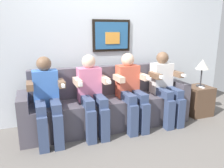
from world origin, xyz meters
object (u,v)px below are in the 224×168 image
object	(u,v)px
side_table_right	(198,100)
table_lamp	(202,66)
couch	(108,106)
person_left_center	(92,92)
person_right_center	(131,88)
person_leftmost	(47,97)
person_rightmost	(165,85)
spare_remote_on_table	(201,87)

from	to	relation	value
side_table_right	table_lamp	world-z (taller)	table_lamp
couch	person_left_center	bearing A→B (deg)	-150.35
couch	person_left_center	xyz separation A→B (m)	(-0.30, -0.17, 0.29)
side_table_right	table_lamp	size ratio (longest dim) A/B	1.09
person_right_center	side_table_right	distance (m)	1.36
side_table_right	couch	bearing A→B (deg)	176.18
couch	side_table_right	world-z (taller)	couch
person_leftmost	table_lamp	world-z (taller)	person_leftmost
person_left_center	person_rightmost	world-z (taller)	same
couch	person_right_center	world-z (taller)	person_right_center
person_rightmost	person_right_center	bearing A→B (deg)	179.95
side_table_right	person_leftmost	bearing A→B (deg)	-178.60
table_lamp	spare_remote_on_table	distance (m)	0.36
person_rightmost	table_lamp	distance (m)	0.79
person_right_center	spare_remote_on_table	xyz separation A→B (m)	(1.30, -0.02, -0.10)
person_leftmost	person_rightmost	world-z (taller)	same
spare_remote_on_table	table_lamp	bearing A→B (deg)	60.20
couch	table_lamp	world-z (taller)	table_lamp
person_left_center	person_right_center	world-z (taller)	same
person_right_center	spare_remote_on_table	size ratio (longest dim) A/B	8.54
couch	side_table_right	size ratio (longest dim) A/B	5.04
couch	table_lamp	size ratio (longest dim) A/B	5.48
person_right_center	couch	bearing A→B (deg)	150.45
person_leftmost	person_rightmost	bearing A→B (deg)	-0.01
person_rightmost	side_table_right	size ratio (longest dim) A/B	2.22
side_table_right	spare_remote_on_table	world-z (taller)	spare_remote_on_table
couch	side_table_right	xyz separation A→B (m)	(1.61, -0.11, -0.06)
table_lamp	spare_remote_on_table	xyz separation A→B (m)	(-0.04, -0.08, -0.35)
couch	person_leftmost	bearing A→B (deg)	-169.28
person_leftmost	side_table_right	size ratio (longest dim) A/B	2.22
person_left_center	couch	bearing A→B (deg)	29.65
table_lamp	spare_remote_on_table	world-z (taller)	table_lamp
person_rightmost	side_table_right	distance (m)	0.81
person_leftmost	side_table_right	bearing A→B (deg)	1.40
person_leftmost	person_left_center	bearing A→B (deg)	-0.05
person_left_center	spare_remote_on_table	xyz separation A→B (m)	(1.89, -0.02, -0.10)
person_left_center	person_right_center	xyz separation A→B (m)	(0.59, 0.00, -0.00)
couch	person_left_center	size ratio (longest dim) A/B	2.27
person_leftmost	spare_remote_on_table	size ratio (longest dim) A/B	8.54
person_leftmost	spare_remote_on_table	xyz separation A→B (m)	(2.48, -0.02, -0.10)
person_leftmost	table_lamp	bearing A→B (deg)	1.40
person_rightmost	spare_remote_on_table	distance (m)	0.71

